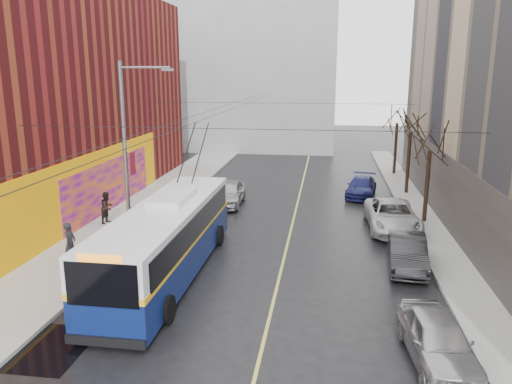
{
  "coord_description": "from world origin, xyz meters",
  "views": [
    {
      "loc": [
        3.33,
        -12.61,
        8.52
      ],
      "look_at": [
        -0.08,
        11.07,
        2.72
      ],
      "focal_mm": 35.0,
      "sensor_mm": 36.0,
      "label": 1
    }
  ],
  "objects_px": {
    "streetlight_pole": "(128,150)",
    "pedestrian_b": "(107,207)",
    "tree_near": "(431,137)",
    "pedestrian_c": "(132,223)",
    "trolleybus": "(167,239)",
    "parked_car_d": "(361,187)",
    "tree_far": "(398,114)",
    "parked_car_b": "(407,252)",
    "pedestrian_a": "(70,243)",
    "parked_car_a": "(438,340)",
    "following_car": "(228,193)",
    "tree_mid": "(411,120)",
    "parked_car_c": "(392,216)"
  },
  "relations": [
    {
      "from": "parked_car_c",
      "to": "pedestrian_c",
      "type": "bearing_deg",
      "value": -166.49
    },
    {
      "from": "streetlight_pole",
      "to": "parked_car_c",
      "type": "distance_m",
      "value": 14.47
    },
    {
      "from": "streetlight_pole",
      "to": "trolleybus",
      "type": "height_order",
      "value": "streetlight_pole"
    },
    {
      "from": "tree_near",
      "to": "following_car",
      "type": "bearing_deg",
      "value": 168.38
    },
    {
      "from": "following_car",
      "to": "pedestrian_a",
      "type": "relative_size",
      "value": 2.45
    },
    {
      "from": "tree_far",
      "to": "parked_car_d",
      "type": "relative_size",
      "value": 1.44
    },
    {
      "from": "parked_car_a",
      "to": "parked_car_c",
      "type": "height_order",
      "value": "parked_car_c"
    },
    {
      "from": "tree_near",
      "to": "pedestrian_b",
      "type": "height_order",
      "value": "tree_near"
    },
    {
      "from": "parked_car_d",
      "to": "pedestrian_b",
      "type": "xyz_separation_m",
      "value": [
        -14.65,
        -9.06,
        0.39
      ]
    },
    {
      "from": "parked_car_a",
      "to": "following_car",
      "type": "relative_size",
      "value": 0.92
    },
    {
      "from": "parked_car_a",
      "to": "pedestrian_a",
      "type": "distance_m",
      "value": 15.64
    },
    {
      "from": "streetlight_pole",
      "to": "pedestrian_b",
      "type": "height_order",
      "value": "streetlight_pole"
    },
    {
      "from": "parked_car_a",
      "to": "parked_car_c",
      "type": "xyz_separation_m",
      "value": [
        0.21,
        13.08,
        0.06
      ]
    },
    {
      "from": "tree_far",
      "to": "pedestrian_c",
      "type": "relative_size",
      "value": 4.1
    },
    {
      "from": "tree_mid",
      "to": "parked_car_a",
      "type": "relative_size",
      "value": 1.55
    },
    {
      "from": "trolleybus",
      "to": "pedestrian_a",
      "type": "xyz_separation_m",
      "value": [
        -4.58,
        0.31,
        -0.54
      ]
    },
    {
      "from": "parked_car_c",
      "to": "pedestrian_b",
      "type": "relative_size",
      "value": 3.17
    },
    {
      "from": "pedestrian_a",
      "to": "parked_car_a",
      "type": "bearing_deg",
      "value": -115.19
    },
    {
      "from": "tree_far",
      "to": "parked_car_c",
      "type": "xyz_separation_m",
      "value": [
        -2.0,
        -15.48,
        -4.35
      ]
    },
    {
      "from": "tree_near",
      "to": "parked_car_b",
      "type": "bearing_deg",
      "value": -105.82
    },
    {
      "from": "parked_car_a",
      "to": "parked_car_c",
      "type": "distance_m",
      "value": 13.09
    },
    {
      "from": "tree_near",
      "to": "parked_car_c",
      "type": "height_order",
      "value": "tree_near"
    },
    {
      "from": "parked_car_d",
      "to": "following_car",
      "type": "relative_size",
      "value": 0.98
    },
    {
      "from": "streetlight_pole",
      "to": "tree_mid",
      "type": "bearing_deg",
      "value": 40.65
    },
    {
      "from": "pedestrian_b",
      "to": "tree_mid",
      "type": "bearing_deg",
      "value": -47.89
    },
    {
      "from": "parked_car_d",
      "to": "pedestrian_b",
      "type": "height_order",
      "value": "pedestrian_b"
    },
    {
      "from": "pedestrian_a",
      "to": "parked_car_b",
      "type": "bearing_deg",
      "value": -86.88
    },
    {
      "from": "pedestrian_b",
      "to": "trolleybus",
      "type": "bearing_deg",
      "value": -125.81
    },
    {
      "from": "parked_car_a",
      "to": "parked_car_d",
      "type": "distance_m",
      "value": 20.69
    },
    {
      "from": "following_car",
      "to": "parked_car_a",
      "type": "bearing_deg",
      "value": -60.97
    },
    {
      "from": "trolleybus",
      "to": "streetlight_pole",
      "type": "bearing_deg",
      "value": 131.13
    },
    {
      "from": "pedestrian_c",
      "to": "tree_near",
      "type": "bearing_deg",
      "value": -120.34
    },
    {
      "from": "streetlight_pole",
      "to": "parked_car_a",
      "type": "distance_m",
      "value": 16.04
    },
    {
      "from": "tree_mid",
      "to": "following_car",
      "type": "xyz_separation_m",
      "value": [
        -11.97,
        -4.54,
        -4.46
      ]
    },
    {
      "from": "tree_near",
      "to": "parked_car_b",
      "type": "xyz_separation_m",
      "value": [
        -2.0,
        -7.06,
        -4.24
      ]
    },
    {
      "from": "tree_mid",
      "to": "tree_far",
      "type": "bearing_deg",
      "value": 90.0
    },
    {
      "from": "trolleybus",
      "to": "parked_car_d",
      "type": "distance_m",
      "value": 17.93
    },
    {
      "from": "parked_car_d",
      "to": "pedestrian_a",
      "type": "height_order",
      "value": "pedestrian_a"
    },
    {
      "from": "streetlight_pole",
      "to": "following_car",
      "type": "bearing_deg",
      "value": 69.47
    },
    {
      "from": "parked_car_b",
      "to": "trolleybus",
      "type": "bearing_deg",
      "value": -163.17
    },
    {
      "from": "parked_car_a",
      "to": "tree_far",
      "type": "bearing_deg",
      "value": 79.87
    },
    {
      "from": "trolleybus",
      "to": "parked_car_d",
      "type": "xyz_separation_m",
      "value": [
        9.05,
        15.44,
        -0.98
      ]
    },
    {
      "from": "tree_far",
      "to": "parked_car_b",
      "type": "height_order",
      "value": "tree_far"
    },
    {
      "from": "tree_near",
      "to": "pedestrian_c",
      "type": "height_order",
      "value": "tree_near"
    },
    {
      "from": "trolleybus",
      "to": "pedestrian_b",
      "type": "bearing_deg",
      "value": 131.57
    },
    {
      "from": "trolleybus",
      "to": "pedestrian_c",
      "type": "bearing_deg",
      "value": 128.48
    },
    {
      "from": "parked_car_c",
      "to": "parked_car_d",
      "type": "distance_m",
      "value": 7.67
    },
    {
      "from": "streetlight_pole",
      "to": "parked_car_b",
      "type": "distance_m",
      "value": 13.81
    },
    {
      "from": "tree_near",
      "to": "tree_far",
      "type": "height_order",
      "value": "tree_far"
    },
    {
      "from": "trolleybus",
      "to": "pedestrian_c",
      "type": "xyz_separation_m",
      "value": [
        -3.25,
        4.14,
        -0.69
      ]
    }
  ]
}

